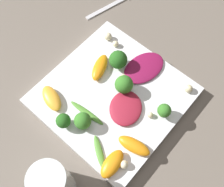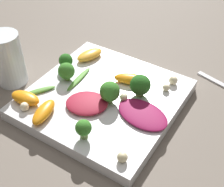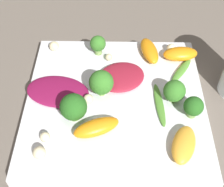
{
  "view_description": "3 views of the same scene",
  "coord_description": "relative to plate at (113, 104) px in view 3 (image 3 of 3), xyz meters",
  "views": [
    {
      "loc": [
        -0.18,
        -0.16,
        0.55
      ],
      "look_at": [
        -0.01,
        -0.0,
        0.05
      ],
      "focal_mm": 42.0,
      "sensor_mm": 36.0,
      "label": 1
    },
    {
      "loc": [
        0.27,
        -0.39,
        0.44
      ],
      "look_at": [
        0.02,
        0.0,
        0.03
      ],
      "focal_mm": 50.0,
      "sensor_mm": 36.0,
      "label": 2
    },
    {
      "loc": [
        -0.0,
        0.32,
        0.41
      ],
      "look_at": [
        0.0,
        0.01,
        0.05
      ],
      "focal_mm": 50.0,
      "sensor_mm": 36.0,
      "label": 3
    }
  ],
  "objects": [
    {
      "name": "broccoli_floret_2",
      "position": [
        0.06,
        0.04,
        0.04
      ],
      "size": [
        0.04,
        0.04,
        0.05
      ],
      "color": "#7A9E51",
      "rests_on": "plate"
    },
    {
      "name": "macadamia_nut_1",
      "position": [
        0.12,
        -0.12,
        0.02
      ],
      "size": [
        0.02,
        0.02,
        0.02
      ],
      "color": "beige",
      "rests_on": "plate"
    },
    {
      "name": "macadamia_nut_0",
      "position": [
        0.1,
        0.11,
        0.02
      ],
      "size": [
        0.02,
        0.02,
        0.02
      ],
      "color": "beige",
      "rests_on": "plate"
    },
    {
      "name": "radicchio_leaf_0",
      "position": [
        0.1,
        -0.01,
        0.02
      ],
      "size": [
        0.12,
        0.09,
        0.01
      ],
      "color": "maroon",
      "rests_on": "plate"
    },
    {
      "name": "broccoli_floret_1",
      "position": [
        -0.09,
        -0.0,
        0.03
      ],
      "size": [
        0.04,
        0.04,
        0.04
      ],
      "color": "#7A9E51",
      "rests_on": "plate"
    },
    {
      "name": "broccoli_floret_0",
      "position": [
        0.02,
        -0.01,
        0.04
      ],
      "size": [
        0.04,
        0.04,
        0.05
      ],
      "color": "#84AD5B",
      "rests_on": "plate"
    },
    {
      "name": "macadamia_nut_3",
      "position": [
        0.1,
        0.08,
        0.02
      ],
      "size": [
        0.02,
        0.02,
        0.02
      ],
      "color": "beige",
      "rests_on": "plate"
    },
    {
      "name": "radicchio_leaf_1",
      "position": [
        -0.01,
        -0.04,
        0.02
      ],
      "size": [
        0.1,
        0.1,
        0.01
      ],
      "color": "maroon",
      "rests_on": "plate"
    },
    {
      "name": "macadamia_nut_5",
      "position": [
        0.04,
        0.01,
        0.02
      ],
      "size": [
        0.02,
        0.02,
        0.02
      ],
      "color": "beige",
      "rests_on": "plate"
    },
    {
      "name": "orange_segment_3",
      "position": [
        -0.06,
        -0.11,
        0.02
      ],
      "size": [
        0.04,
        0.07,
        0.02
      ],
      "color": "orange",
      "rests_on": "plate"
    },
    {
      "name": "orange_segment_0",
      "position": [
        -0.12,
        -0.1,
        0.02
      ],
      "size": [
        0.07,
        0.04,
        0.02
      ],
      "color": "orange",
      "rests_on": "plate"
    },
    {
      "name": "orange_segment_1",
      "position": [
        -0.1,
        0.09,
        0.02
      ],
      "size": [
        0.05,
        0.07,
        0.02
      ],
      "color": "#FCAD33",
      "rests_on": "plate"
    },
    {
      "name": "arugula_sprig_0",
      "position": [
        -0.07,
        0.01,
        0.02
      ],
      "size": [
        0.02,
        0.09,
        0.0
      ],
      "color": "#518E33",
      "rests_on": "plate"
    },
    {
      "name": "ground_plane",
      "position": [
        0.0,
        0.0,
        -0.01
      ],
      "size": [
        2.4,
        2.4,
        0.0
      ],
      "primitive_type": "plane",
      "color": "#6B6056"
    },
    {
      "name": "broccoli_floret_3",
      "position": [
        -0.12,
        0.03,
        0.03
      ],
      "size": [
        0.03,
        0.03,
        0.04
      ],
      "color": "#7A9E51",
      "rests_on": "plate"
    },
    {
      "name": "plate",
      "position": [
        0.0,
        0.0,
        0.0
      ],
      "size": [
        0.29,
        0.29,
        0.03
      ],
      "color": "white",
      "rests_on": "ground_plane"
    },
    {
      "name": "macadamia_nut_4",
      "position": [
        -0.1,
        -0.12,
        0.02
      ],
      "size": [
        0.02,
        0.02,
        0.02
      ],
      "color": "beige",
      "rests_on": "plate"
    },
    {
      "name": "broccoli_floret_4",
      "position": [
        0.03,
        -0.11,
        0.03
      ],
      "size": [
        0.03,
        0.03,
        0.04
      ],
      "color": "#7A9E51",
      "rests_on": "plate"
    },
    {
      "name": "macadamia_nut_2",
      "position": [
        0.01,
        -0.09,
        0.02
      ],
      "size": [
        0.01,
        0.01,
        0.01
      ],
      "color": "beige",
      "rests_on": "plate"
    },
    {
      "name": "arugula_sprig_1",
      "position": [
        -0.11,
        -0.06,
        0.02
      ],
      "size": [
        0.05,
        0.07,
        0.01
      ],
      "color": "#518E33",
      "rests_on": "plate"
    },
    {
      "name": "orange_segment_2",
      "position": [
        0.03,
        0.06,
        0.02
      ],
      "size": [
        0.08,
        0.05,
        0.02
      ],
      "color": "orange",
      "rests_on": "plate"
    }
  ]
}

